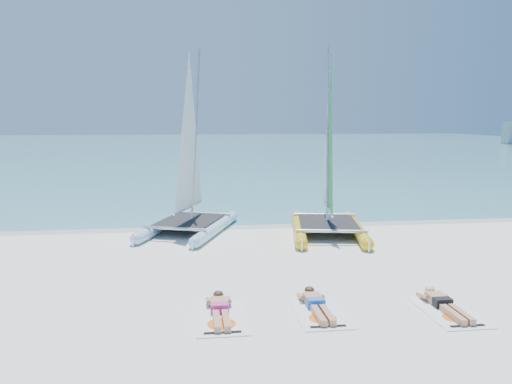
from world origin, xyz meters
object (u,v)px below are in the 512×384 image
Objects in this scene: sunbather_b at (316,304)px; sunbather_c at (443,303)px; catamaran_blue at (189,175)px; catamaran_yellow at (327,171)px; towel_b at (318,312)px; towel_c at (448,312)px; sunbather_a at (220,309)px; towel_a at (220,317)px.

sunbather_b is 1.00× the size of sunbather_c.
catamaran_yellow is at bearing 13.52° from catamaran_blue.
catamaran_blue is at bearing -176.66° from catamaran_yellow.
catamaran_yellow reaches higher than sunbather_b.
sunbather_c is at bearing -2.42° from towel_b.
towel_c is 1.07× the size of sunbather_c.
sunbather_c is (4.68, -0.28, 0.00)m from sunbather_a.
catamaran_yellow is (4.81, -0.56, 0.15)m from catamaran_blue.
towel_b is at bearing 177.58° from sunbather_c.
sunbather_c reaches higher than towel_c.
catamaran_yellow reaches higher than towel_a.
towel_c is at bearing -90.00° from sunbather_c.
catamaran_blue is 8.40m from sunbather_b.
towel_b and towel_c have the same top height.
catamaran_yellow is 3.67× the size of towel_b.
towel_c is at bearing -6.53° from towel_b.
catamaran_yellow reaches higher than sunbather_c.
sunbather_b reaches higher than towel_c.
catamaran_blue reaches higher than towel_b.
towel_a is 1.00× the size of towel_b.
catamaran_yellow is at bearing 93.77° from sunbather_c.
catamaran_blue reaches higher than sunbather_a.
sunbather_a is 2.03m from towel_b.
sunbather_c is (5.30, -8.06, -1.88)m from catamaran_blue.
sunbather_a is (0.62, -7.78, -1.88)m from catamaran_blue.
catamaran_yellow is 7.78m from sunbather_c.
catamaran_blue reaches higher than towel_c.
catamaran_blue is 3.87× the size of sunbather_a.
sunbather_b is 2.68m from sunbather_c.
towel_a is at bearing -173.84° from sunbather_b.
towel_a is 1.07× the size of sunbather_b.
towel_a is 2.03m from sunbather_b.
towel_c is at bearing -10.57° from sunbather_b.
towel_a is at bearing 176.59° from towel_c.
towel_c is at bearing -3.41° from towel_a.
towel_a is (0.62, -7.97, -1.98)m from catamaran_blue.
sunbather_c reaches higher than towel_b.
catamaran_blue is 3.87× the size of sunbather_b.
sunbather_b is at bearing 173.47° from sunbather_c.
catamaran_blue is 8.24m from towel_a.
sunbather_c is at bearing -1.06° from towel_a.
catamaran_yellow is 3.67× the size of towel_a.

